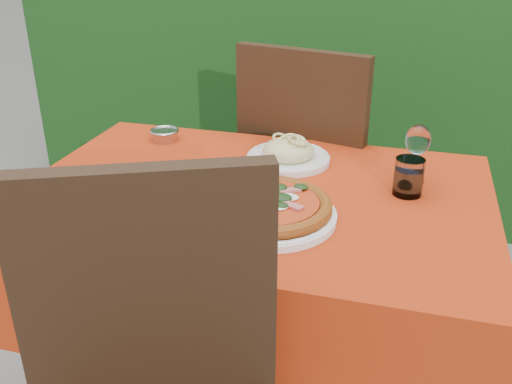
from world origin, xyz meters
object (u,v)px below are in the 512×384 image
(water_glass, at_px, (408,179))
(pasta_plate, at_px, (288,154))
(fork, at_px, (165,180))
(chair_far, at_px, (311,165))
(wine_glass, at_px, (418,142))
(steel_ramekin, at_px, (165,135))
(pizza_plate, at_px, (269,208))

(water_glass, bearing_deg, pasta_plate, 158.78)
(pasta_plate, bearing_deg, fork, -142.69)
(pasta_plate, relative_size, fork, 1.31)
(pasta_plate, height_order, fork, pasta_plate)
(chair_far, xyz_separation_m, fork, (-0.31, -0.58, 0.16))
(wine_glass, distance_m, steel_ramekin, 0.82)
(pizza_plate, xyz_separation_m, pasta_plate, (-0.04, 0.37, -0.00))
(chair_far, bearing_deg, steel_ramekin, 45.58)
(chair_far, bearing_deg, water_glass, 138.69)
(water_glass, xyz_separation_m, steel_ramekin, (-0.79, 0.21, -0.03))
(chair_far, bearing_deg, fork, 75.50)
(wine_glass, bearing_deg, steel_ramekin, 171.28)
(pasta_plate, relative_size, wine_glass, 1.51)
(pizza_plate, distance_m, water_glass, 0.40)
(pasta_plate, xyz_separation_m, water_glass, (0.36, -0.14, 0.02))
(water_glass, bearing_deg, chair_far, 124.92)
(water_glass, distance_m, wine_glass, 0.12)
(chair_far, xyz_separation_m, pasta_plate, (-0.01, -0.35, 0.18))
(water_glass, xyz_separation_m, fork, (-0.66, -0.09, -0.04))
(chair_far, height_order, water_glass, chair_far)
(water_glass, relative_size, steel_ramekin, 1.16)
(water_glass, bearing_deg, steel_ramekin, 164.97)
(chair_far, distance_m, water_glass, 0.63)
(chair_far, bearing_deg, wine_glass, 145.32)
(wine_glass, bearing_deg, chair_far, 131.56)
(pizza_plate, bearing_deg, water_glass, 36.18)
(water_glass, relative_size, wine_glass, 0.61)
(chair_far, distance_m, steel_ramekin, 0.56)
(wine_glass, bearing_deg, pasta_plate, 172.45)
(pizza_plate, relative_size, fork, 1.92)
(pizza_plate, relative_size, wine_glass, 2.22)
(water_glass, height_order, steel_ramekin, water_glass)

